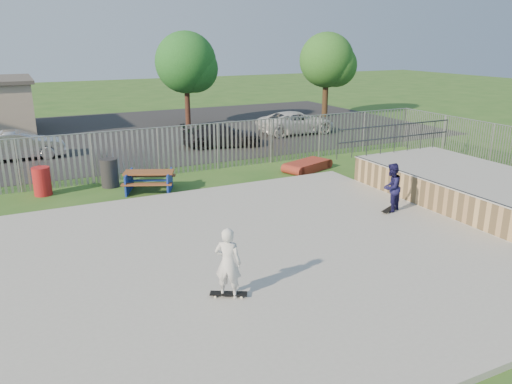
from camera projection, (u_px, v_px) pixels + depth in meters
name	position (u px, v px, depth m)	size (l,w,h in m)	color
ground	(220.00, 265.00, 12.48)	(120.00, 120.00, 0.00)	#2B581E
concrete_slab	(220.00, 263.00, 12.46)	(15.00, 12.00, 0.15)	#9D9D98
quarter_pipe	(463.00, 186.00, 17.21)	(5.50, 7.05, 2.19)	tan
fence	(195.00, 178.00, 16.53)	(26.04, 16.02, 2.00)	gray
picnic_table	(149.00, 181.00, 18.41)	(2.23, 2.07, 0.76)	brown
funbox	(307.00, 166.00, 21.39)	(2.17, 1.58, 0.39)	maroon
trash_bin_red	(42.00, 181.00, 17.92)	(0.62, 0.62, 1.03)	#A1181A
trash_bin_grey	(109.00, 173.00, 18.93)	(0.65, 0.65, 1.09)	#232325
parking_lot	(95.00, 136.00, 28.76)	(40.00, 18.00, 0.02)	black
car_silver	(19.00, 145.00, 23.14)	(1.40, 4.02, 1.33)	#AAAAAE
car_dark	(221.00, 135.00, 25.90)	(1.69, 4.16, 1.21)	black
car_white	(296.00, 122.00, 29.44)	(2.15, 4.66, 1.30)	silver
tree_mid	(186.00, 63.00, 31.13)	(3.82, 3.82, 5.90)	#46261C
tree_right	(327.00, 60.00, 34.92)	(3.81, 3.81, 5.87)	#422E1A
skateboard_a	(389.00, 210.00, 15.95)	(0.81, 0.52, 0.08)	black
skateboard_b	(229.00, 295.00, 10.68)	(0.80, 0.56, 0.08)	black
skater_navy	(391.00, 187.00, 15.73)	(0.76, 0.59, 1.57)	#171544
skater_white	(228.00, 263.00, 10.46)	(0.57, 0.37, 1.57)	silver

